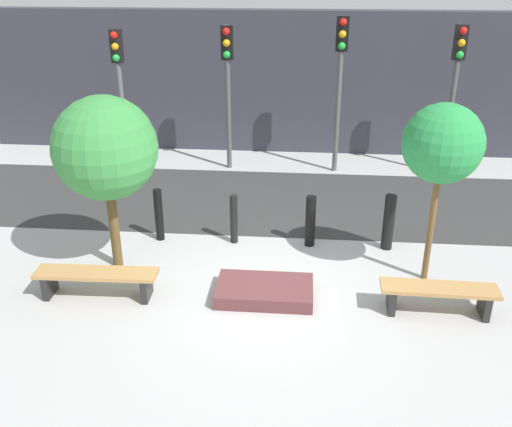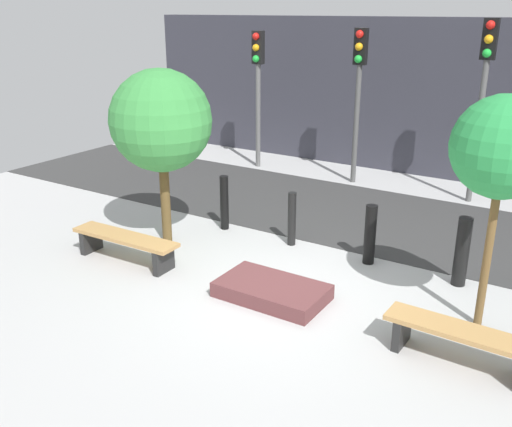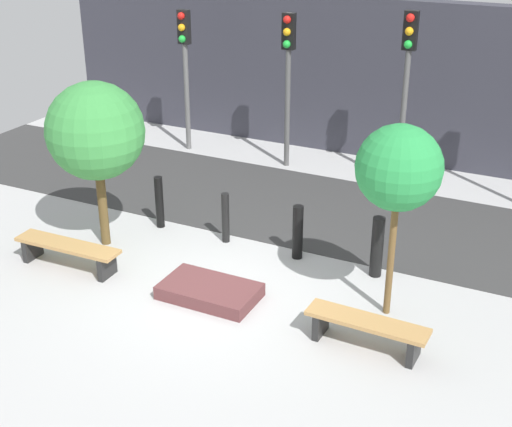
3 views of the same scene
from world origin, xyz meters
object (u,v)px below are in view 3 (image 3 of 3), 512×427
tree_behind_left_bench (95,132)px  bollard_center (298,232)px  bollard_right (377,247)px  bollard_far_left (159,202)px  bollard_left (226,218)px  traffic_light_west (185,55)px  traffic_light_mid_west (288,63)px  planter_bed (210,291)px  bench_left (68,250)px  traffic_light_mid_east (407,68)px  tree_behind_right_bench (399,169)px  bench_right (367,328)px

tree_behind_left_bench → bollard_center: bearing=17.2°
bollard_right → bollard_far_left: bearing=180.0°
bollard_far_left → bollard_right: size_ratio=0.96×
tree_behind_left_bench → bollard_center: tree_behind_left_bench is taller
bollard_left → traffic_light_west: traffic_light_west is taller
bollard_center → traffic_light_mid_west: (-2.03, 4.08, 1.92)m
bollard_far_left → planter_bed: bearing=-40.9°
bollard_right → traffic_light_mid_west: bearing=130.2°
traffic_light_mid_west → tree_behind_left_bench: bearing=-104.3°
bench_left → traffic_light_mid_east: bearing=55.7°
bench_left → traffic_light_mid_east: traffic_light_mid_east is taller
bench_left → bollard_left: bollard_left is taller
tree_behind_right_bench → traffic_light_west: traffic_light_west is taller
traffic_light_mid_east → tree_behind_right_bench: bearing=-75.7°
tree_behind_left_bench → traffic_light_mid_west: size_ratio=0.86×
tree_behind_left_bench → tree_behind_right_bench: (5.26, 0.00, 0.22)m
bollard_far_left → bollard_center: (2.83, 0.00, -0.02)m
tree_behind_left_bench → tree_behind_right_bench: bearing=0.0°
bollard_left → bollard_right: bearing=0.0°
bench_left → bollard_center: bearing=30.0°
traffic_light_west → traffic_light_mid_east: size_ratio=0.91×
bench_right → bollard_right: 2.11m
tree_behind_right_bench → bollard_left: bearing=162.8°
tree_behind_left_bench → bollard_right: 5.12m
traffic_light_mid_east → bollard_left: bearing=-116.5°
bollard_left → traffic_light_mid_west: size_ratio=0.27×
planter_bed → tree_behind_right_bench: size_ratio=0.51×
bollard_center → bollard_right: bearing=0.0°
tree_behind_right_bench → traffic_light_mid_east: bearing=104.3°
bench_left → traffic_light_west: bearing=100.9°
bench_right → traffic_light_mid_west: traffic_light_mid_west is taller
bollard_center → bollard_right: size_ratio=0.93×
tree_behind_left_bench → planter_bed: bearing=-17.1°
tree_behind_right_bench → bollard_far_left: bearing=167.8°
planter_bed → traffic_light_west: traffic_light_west is taller
bench_left → tree_behind_left_bench: size_ratio=0.65×
bench_left → traffic_light_mid_west: 6.59m
tree_behind_right_bench → traffic_light_mid_west: bearing=127.7°
tree_behind_left_bench → bollard_right: bearing=12.2°
tree_behind_right_bench → planter_bed: bearing=-162.9°
bench_right → bollard_center: (-1.92, 2.04, 0.17)m
bench_left → bollard_left: bearing=45.3°
bollard_far_left → bollard_left: (1.42, 0.00, -0.03)m
bollard_far_left → traffic_light_mid_east: size_ratio=0.27×
bench_left → planter_bed: (2.63, 0.20, -0.22)m
tree_behind_left_bench → bollard_far_left: 1.98m
bench_right → traffic_light_mid_west: bearing=124.3°
tree_behind_left_bench → bollard_far_left: bearing=63.9°
bench_right → tree_behind_left_bench: size_ratio=0.58×
bench_left → bench_right: bearing=-1.5°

